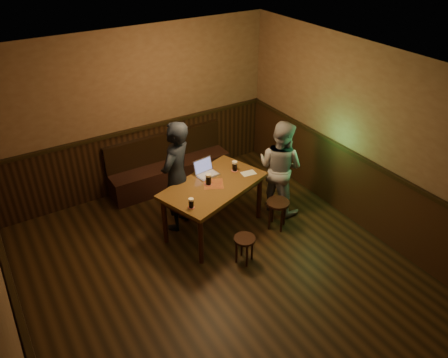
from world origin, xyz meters
TOP-DOWN VIEW (x-y plane):
  - room at (0.00, 0.22)m, footprint 5.04×6.04m
  - bench at (0.44, 2.75)m, footprint 2.20×0.50m
  - pub_table at (0.44, 1.18)m, footprint 1.77×1.35m
  - stool_left at (0.43, 0.33)m, footprint 0.38×0.38m
  - stool_right at (1.30, 0.71)m, footprint 0.40×0.40m
  - pint_left at (-0.12, 0.83)m, footprint 0.09×0.09m
  - pint_mid at (0.37, 1.21)m, footprint 0.11×0.11m
  - pint_right at (0.92, 1.34)m, footprint 0.10×0.10m
  - laptop at (0.48, 1.49)m, footprint 0.36×0.30m
  - menu at (1.05, 1.16)m, footprint 0.24×0.18m
  - person_suit at (0.03, 1.58)m, footprint 0.78×0.72m
  - person_grey at (1.63, 1.12)m, footprint 0.84×0.93m

SIDE VIEW (x-z plane):
  - bench at x=0.44m, z-range -0.16..0.79m
  - stool_left at x=0.43m, z-range 0.12..0.54m
  - stool_right at x=1.30m, z-range 0.14..0.62m
  - pub_table at x=0.44m, z-range 0.31..1.15m
  - person_grey at x=1.63m, z-range 0.00..1.58m
  - menu at x=1.05m, z-range 0.84..0.84m
  - person_suit at x=0.03m, z-range 0.00..1.78m
  - laptop at x=0.48m, z-range 0.78..1.02m
  - pint_left at x=-0.12m, z-range 0.84..0.98m
  - pint_right at x=0.92m, z-range 0.84..1.00m
  - pint_mid at x=0.37m, z-range 0.84..1.01m
  - room at x=0.00m, z-range -0.22..2.62m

